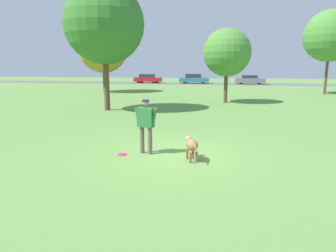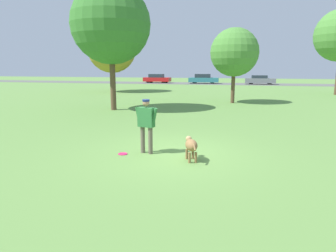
% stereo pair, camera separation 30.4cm
% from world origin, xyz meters
% --- Properties ---
extents(ground_plane, '(120.00, 120.00, 0.00)m').
position_xyz_m(ground_plane, '(0.00, 0.00, 0.00)').
color(ground_plane, '#608C42').
extents(far_road_strip, '(120.00, 6.00, 0.01)m').
position_xyz_m(far_road_strip, '(0.00, 37.55, 0.01)').
color(far_road_strip, '#5B5B59').
rests_on(far_road_strip, ground_plane).
extents(person, '(0.74, 0.32, 1.61)m').
position_xyz_m(person, '(-0.74, -0.12, 0.96)').
color(person, '#665B4C').
rests_on(person, ground_plane).
extents(dog, '(0.50, 0.88, 0.62)m').
position_xyz_m(dog, '(0.66, -0.52, 0.42)').
color(dog, olive).
rests_on(dog, ground_plane).
extents(frisbee, '(0.27, 0.27, 0.02)m').
position_xyz_m(frisbee, '(-1.40, -0.39, 0.01)').
color(frisbee, '#E52366').
rests_on(frisbee, ground_plane).
extents(tree_near_left, '(4.52, 4.52, 7.17)m').
position_xyz_m(tree_near_left, '(-5.37, 8.17, 4.90)').
color(tree_near_left, brown).
rests_on(tree_near_left, ground_plane).
extents(tree_far_left, '(4.84, 4.84, 6.74)m').
position_xyz_m(tree_far_left, '(-10.66, 20.29, 4.32)').
color(tree_far_left, brown).
rests_on(tree_far_left, ground_plane).
extents(tree_mid_center, '(3.32, 3.32, 5.17)m').
position_xyz_m(tree_mid_center, '(1.46, 13.33, 3.50)').
color(tree_mid_center, brown).
rests_on(tree_mid_center, ground_plane).
extents(parked_car_red, '(4.28, 1.92, 1.39)m').
position_xyz_m(parked_car_red, '(-10.81, 37.82, 0.69)').
color(parked_car_red, red).
rests_on(parked_car_red, ground_plane).
extents(parked_car_teal, '(4.54, 1.90, 1.44)m').
position_xyz_m(parked_car_teal, '(-3.45, 37.81, 0.70)').
color(parked_car_teal, teal).
rests_on(parked_car_teal, ground_plane).
extents(parked_car_grey, '(4.29, 1.75, 1.31)m').
position_xyz_m(parked_car_grey, '(4.81, 37.45, 0.65)').
color(parked_car_grey, slate).
rests_on(parked_car_grey, ground_plane).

